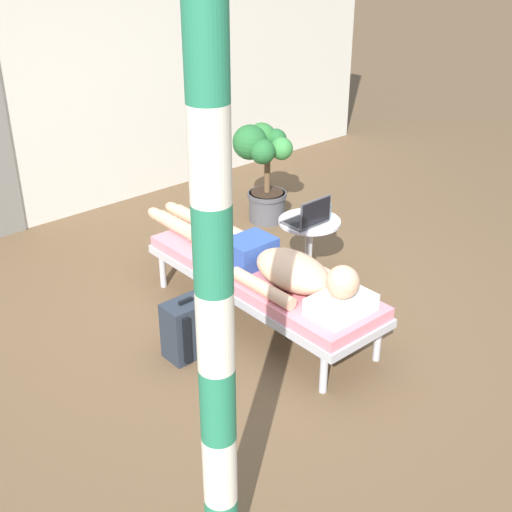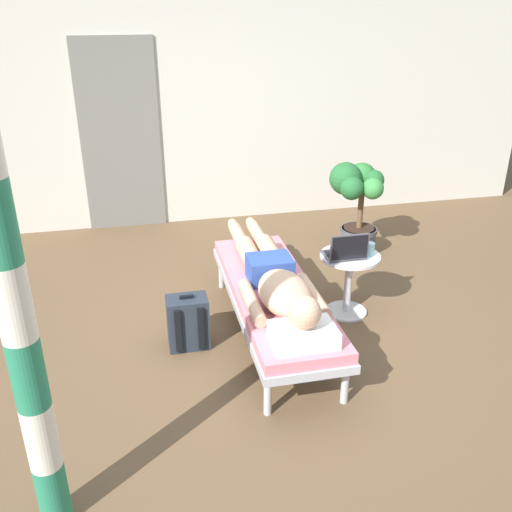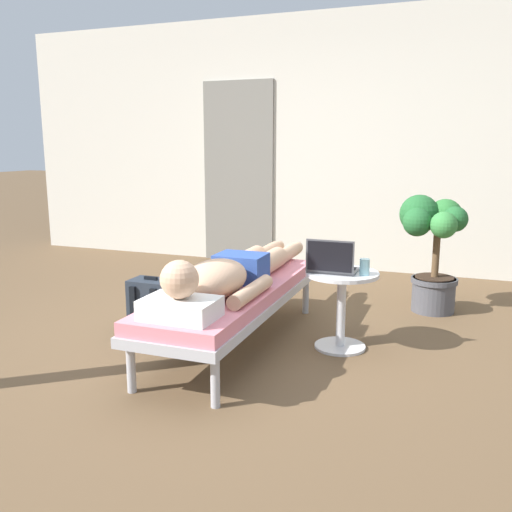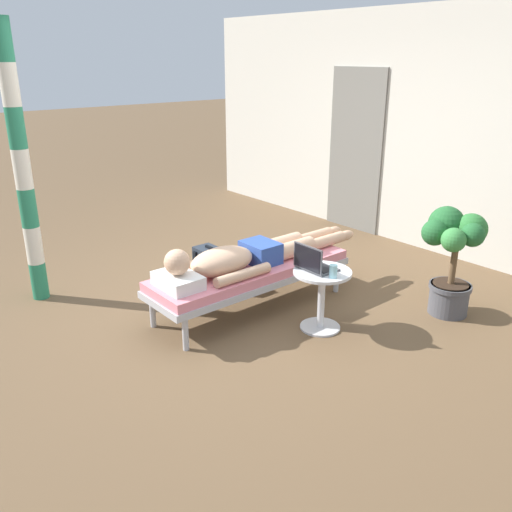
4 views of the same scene
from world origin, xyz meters
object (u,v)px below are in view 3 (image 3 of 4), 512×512
object	(u,v)px
side_table	(341,297)
backpack	(152,307)
drink_glass	(365,267)
lounge_chair	(235,296)
laptop	(332,264)
potted_plant	(432,242)
person_reclining	(230,274)

from	to	relation	value
side_table	backpack	world-z (taller)	side_table
drink_glass	backpack	bearing A→B (deg)	-174.01
side_table	backpack	bearing A→B (deg)	-171.66
lounge_chair	laptop	size ratio (longest dim) A/B	6.25
lounge_chair	side_table	bearing A→B (deg)	16.42
backpack	potted_plant	xyz separation A→B (m)	(1.82, 1.30, 0.37)
person_reclining	backpack	size ratio (longest dim) A/B	5.12
laptop	potted_plant	size ratio (longest dim) A/B	0.33
person_reclining	drink_glass	world-z (taller)	person_reclining
side_table	potted_plant	size ratio (longest dim) A/B	0.55
drink_glass	side_table	bearing A→B (deg)	165.21
drink_glass	backpack	distance (m)	1.53
person_reclining	laptop	world-z (taller)	laptop
lounge_chair	laptop	xyz separation A→B (m)	(0.62, 0.15, 0.24)
side_table	potted_plant	world-z (taller)	potted_plant
backpack	potted_plant	world-z (taller)	potted_plant
laptop	drink_glass	xyz separation A→B (m)	(0.21, 0.01, -0.01)
lounge_chair	drink_glass	bearing A→B (deg)	10.96
person_reclining	backpack	distance (m)	0.73
lounge_chair	laptop	distance (m)	0.68
lounge_chair	potted_plant	world-z (taller)	potted_plant
side_table	potted_plant	distance (m)	1.23
lounge_chair	drink_glass	distance (m)	0.88
side_table	drink_glass	world-z (taller)	drink_glass
laptop	backpack	xyz separation A→B (m)	(-1.26, -0.14, -0.39)
backpack	drink_glass	bearing A→B (deg)	5.99
backpack	lounge_chair	bearing A→B (deg)	-0.52
side_table	potted_plant	xyz separation A→B (m)	(0.50, 1.10, 0.21)
lounge_chair	potted_plant	xyz separation A→B (m)	(1.18, 1.30, 0.23)
lounge_chair	backpack	xyz separation A→B (m)	(-0.65, 0.01, -0.15)
person_reclining	potted_plant	bearing A→B (deg)	49.50
person_reclining	backpack	xyz separation A→B (m)	(-0.65, 0.08, -0.32)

